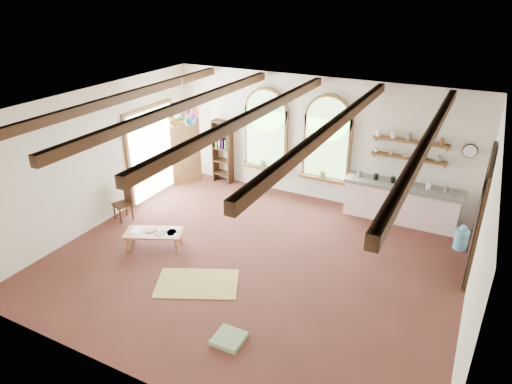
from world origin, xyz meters
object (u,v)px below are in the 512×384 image
Objects in this scene: side_chair at (124,209)px; kitchen_counter at (401,202)px; coffee_table at (154,233)px; balloon_cluster at (184,114)px.

kitchen_counter is at bearing 26.62° from side_chair.
coffee_table is 1.39× the size of side_chair.
kitchen_counter is 2.77× the size of side_chair.
balloon_cluster is (-0.61, 2.22, 2.03)m from coffee_table.
kitchen_counter is 2.36× the size of balloon_cluster.
kitchen_counter reaches higher than coffee_table.
balloon_cluster reaches higher than kitchen_counter.
coffee_table is 3.07m from balloon_cluster.
side_chair reaches higher than kitchen_counter.
coffee_table is 1.18× the size of balloon_cluster.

